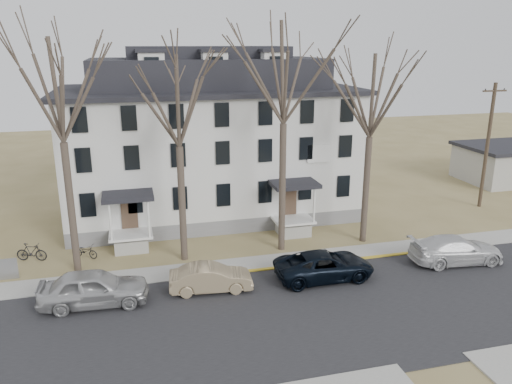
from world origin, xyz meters
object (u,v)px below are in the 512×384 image
object	(u,v)px
tree_mid_left	(177,95)
car_navy	(324,266)
bicycle_right	(32,253)
utility_pole_far	(487,145)
tree_center	(284,65)
tree_far_left	(57,83)
car_tan	(211,279)
car_silver	(94,289)
car_white	(456,250)
tree_mid_right	(372,90)
boarding_house	(210,142)
bicycle_left	(85,252)

from	to	relation	value
tree_mid_left	car_navy	size ratio (longest dim) A/B	2.38
bicycle_right	utility_pole_far	bearing A→B (deg)	-68.60
tree_center	tree_far_left	bearing A→B (deg)	180.00
car_tan	tree_far_left	bearing A→B (deg)	63.12
utility_pole_far	car_tan	size ratio (longest dim) A/B	2.25
tree_center	bicycle_right	size ratio (longest dim) A/B	8.13
car_silver	car_navy	distance (m)	11.87
car_silver	car_white	bearing A→B (deg)	-87.47
tree_mid_left	bicycle_right	distance (m)	12.67
tree_mid_right	car_silver	distance (m)	19.03
tree_mid_right	car_tan	world-z (taller)	tree_mid_right
car_white	utility_pole_far	bearing A→B (deg)	-38.95
boarding_house	tree_center	xyz separation A→B (m)	(3.00, -8.15, 5.71)
boarding_house	bicycle_right	distance (m)	14.11
boarding_house	car_white	xyz separation A→B (m)	(12.19, -12.59, -4.60)
utility_pole_far	car_silver	size ratio (longest dim) A/B	1.83
utility_pole_far	car_tan	distance (m)	24.54
tree_far_left	car_tan	xyz separation A→B (m)	(6.88, -4.34, -9.65)
car_tan	bicycle_left	xyz separation A→B (m)	(-6.54, 5.88, -0.27)
car_tan	car_navy	size ratio (longest dim) A/B	0.79
utility_pole_far	car_navy	distance (m)	19.07
tree_far_left	car_white	distance (m)	23.66
boarding_house	car_silver	world-z (taller)	boarding_house
tree_far_left	utility_pole_far	bearing A→B (deg)	8.10
tree_far_left	car_silver	xyz separation A→B (m)	(1.16, -4.35, -9.46)
bicycle_left	tree_center	bearing A→B (deg)	-64.81
car_tan	bicycle_right	world-z (taller)	car_tan
car_navy	bicycle_right	distance (m)	16.93
tree_mid_right	car_tan	size ratio (longest dim) A/B	3.01
tree_mid_left	boarding_house	bearing A→B (deg)	69.80
tree_mid_left	tree_mid_right	world-z (taller)	same
utility_pole_far	bicycle_left	bearing A→B (deg)	-174.81
tree_far_left	tree_mid_left	distance (m)	6.05
tree_mid_left	car_tan	world-z (taller)	tree_mid_left
tree_mid_left	car_white	size ratio (longest dim) A/B	2.36
car_navy	bicycle_right	world-z (taller)	car_navy
boarding_house	tree_center	world-z (taller)	tree_center
tree_far_left	utility_pole_far	size ratio (longest dim) A/B	1.44
boarding_house	car_white	world-z (taller)	boarding_house
car_tan	tree_mid_left	bearing A→B (deg)	16.76
tree_far_left	car_white	xyz separation A→B (m)	(21.19, -4.44, -9.56)
car_navy	bicycle_right	bearing A→B (deg)	67.96
tree_center	bicycle_right	xyz separation A→B (m)	(-14.67, 1.86, -10.54)
car_navy	bicycle_left	distance (m)	14.05
car_tan	bicycle_right	xyz separation A→B (m)	(-9.54, 6.20, -0.15)
bicycle_right	car_tan	bearing A→B (deg)	-105.76
tree_mid_left	bicycle_left	world-z (taller)	tree_mid_left
utility_pole_far	bicycle_left	world-z (taller)	utility_pole_far
boarding_house	car_navy	size ratio (longest dim) A/B	3.88
tree_mid_right	bicycle_right	bearing A→B (deg)	174.73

